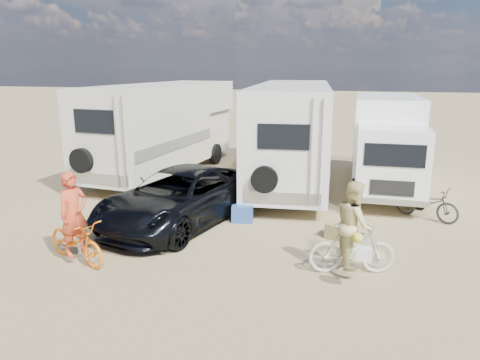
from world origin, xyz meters
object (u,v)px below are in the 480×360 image
(bike_man, at_px, (76,240))
(rv_left, at_px, (163,130))
(cooler, at_px, (242,214))
(rv_main, at_px, (292,135))
(box_truck, at_px, (386,145))
(bike_parked, at_px, (427,203))
(rider_man, at_px, (74,222))
(rider_woman, at_px, (353,232))
(crate, at_px, (337,230))
(dark_suv, at_px, (180,197))
(bike_woman, at_px, (352,249))

(bike_man, bearing_deg, rv_left, 33.50)
(cooler, bearing_deg, rv_main, 73.33)
(rv_main, distance_m, box_truck, 3.27)
(rv_main, distance_m, bike_parked, 5.40)
(rv_main, bearing_deg, rider_man, -119.05)
(rv_main, xyz_separation_m, rider_man, (-3.50, -7.98, -0.85))
(bike_parked, height_order, cooler, bike_parked)
(rv_left, distance_m, rider_woman, 10.28)
(cooler, height_order, crate, cooler)
(rider_man, bearing_deg, box_truck, -18.20)
(box_truck, relative_size, dark_suv, 1.19)
(rider_man, height_order, bike_parked, rider_man)
(bike_man, xyz_separation_m, bike_parked, (7.77, 4.95, -0.02))
(bike_man, relative_size, bike_parked, 1.03)
(cooler, bearing_deg, rider_man, -138.34)
(bike_woman, distance_m, bike_parked, 4.46)
(rv_main, xyz_separation_m, box_truck, (3.25, -0.20, -0.19))
(bike_man, bearing_deg, box_truck, -18.20)
(dark_suv, height_order, crate, dark_suv)
(rv_main, height_order, crate, rv_main)
(box_truck, height_order, dark_suv, box_truck)
(rv_main, xyz_separation_m, rider_woman, (2.32, -7.05, -0.87))
(bike_man, xyz_separation_m, rider_woman, (5.82, 0.93, 0.41))
(dark_suv, bearing_deg, rv_left, 133.14)
(box_truck, distance_m, bike_woman, 6.99)
(rv_left, bearing_deg, rv_main, 4.29)
(bike_man, bearing_deg, rider_man, 0.00)
(dark_suv, distance_m, bike_man, 3.16)
(bike_man, distance_m, crate, 6.16)
(dark_suv, xyz_separation_m, bike_man, (-1.24, -2.89, -0.25))
(bike_woman, bearing_deg, rv_left, 31.57)
(rider_woman, bearing_deg, bike_woman, -0.00)
(bike_woman, height_order, rider_woman, rider_woman)
(rv_main, height_order, box_truck, rv_main)
(bike_woman, bearing_deg, crate, -3.28)
(crate, bearing_deg, rider_man, -152.31)
(bike_man, xyz_separation_m, rider_man, (0.00, 0.00, 0.43))
(box_truck, relative_size, bike_parked, 3.53)
(rv_main, bearing_deg, rider_woman, -77.19)
(bike_woman, bearing_deg, dark_suv, 52.59)
(rv_main, height_order, bike_man, rv_main)
(dark_suv, bearing_deg, rider_man, -98.24)
(bike_parked, distance_m, crate, 3.14)
(rider_woman, height_order, bike_parked, rider_woman)
(rv_left, bearing_deg, dark_suv, -56.49)
(box_truck, height_order, rider_man, box_truck)
(bike_woman, height_order, crate, bike_woman)
(rv_main, relative_size, bike_woman, 5.00)
(rider_man, xyz_separation_m, bike_parked, (7.77, 4.95, -0.45))
(box_truck, xyz_separation_m, bike_parked, (1.01, -2.83, -1.11))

